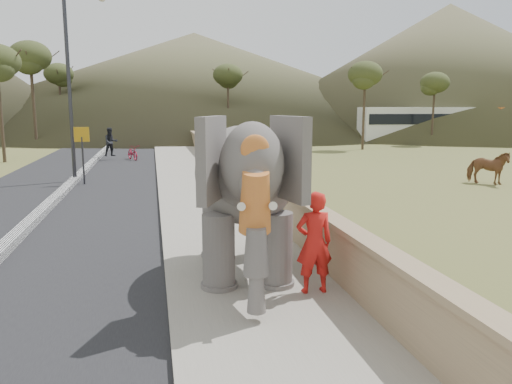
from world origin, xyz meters
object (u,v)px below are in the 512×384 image
(lamppost, at_px, (76,67))
(motorcyclist, at_px, (122,147))
(elephant_and_man, at_px, (245,196))
(cow, at_px, (488,168))

(lamppost, distance_m, motorcyclist, 9.53)
(elephant_and_man, distance_m, motorcyclist, 22.29)
(elephant_and_man, height_order, motorcyclist, elephant_and_man)
(lamppost, relative_size, cow, 4.79)
(motorcyclist, bearing_deg, cow, -39.36)
(lamppost, xyz_separation_m, cow, (16.77, -4.24, -4.17))
(cow, height_order, elephant_and_man, elephant_and_man)
(cow, bearing_deg, lamppost, 119.14)
(elephant_and_man, bearing_deg, lamppost, 109.25)
(cow, relative_size, motorcyclist, 0.72)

